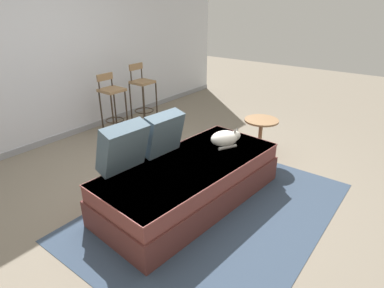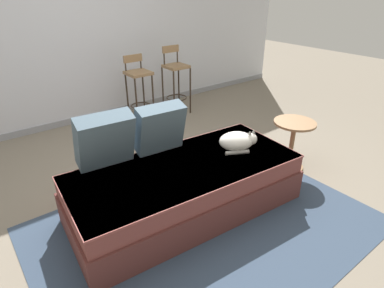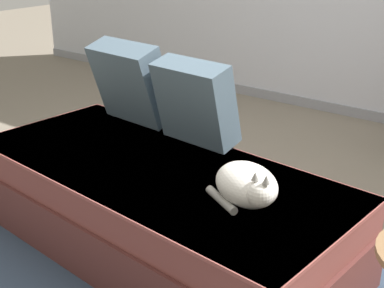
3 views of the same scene
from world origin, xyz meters
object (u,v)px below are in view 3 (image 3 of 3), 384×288
at_px(throw_pillow_middle, 195,102).
at_px(cat, 247,185).
at_px(couch, 157,206).
at_px(throw_pillow_corner, 131,83).

height_order(throw_pillow_middle, cat, throw_pillow_middle).
xyz_separation_m(couch, throw_pillow_corner, (-0.53, 0.40, 0.47)).
bearing_deg(throw_pillow_corner, throw_pillow_middle, -4.73).
relative_size(throw_pillow_middle, cat, 1.17).
distance_m(throw_pillow_corner, cat, 1.19).
relative_size(couch, cat, 5.30).
height_order(couch, throw_pillow_middle, throw_pillow_middle).
height_order(throw_pillow_corner, cat, throw_pillow_corner).
relative_size(couch, throw_pillow_middle, 4.53).
xyz_separation_m(throw_pillow_corner, cat, (1.09, -0.46, -0.16)).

